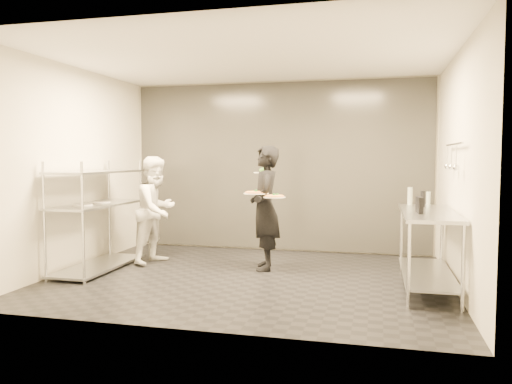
% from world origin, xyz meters
% --- Properties ---
extents(room_shell, '(5.00, 4.00, 2.80)m').
position_xyz_m(room_shell, '(0.00, 1.18, 1.40)').
color(room_shell, black).
rests_on(room_shell, ground).
extents(pass_rack, '(0.60, 1.60, 1.50)m').
position_xyz_m(pass_rack, '(-2.15, -0.00, 0.77)').
color(pass_rack, silver).
rests_on(pass_rack, ground).
extents(prep_counter, '(0.60, 1.80, 0.92)m').
position_xyz_m(prep_counter, '(2.18, 0.00, 0.63)').
color(prep_counter, silver).
rests_on(prep_counter, ground).
extents(utensil_rail, '(0.07, 1.20, 0.31)m').
position_xyz_m(utensil_rail, '(2.43, -0.00, 1.55)').
color(utensil_rail, silver).
rests_on(utensil_rail, room_shell).
extents(waiter, '(0.55, 0.71, 1.71)m').
position_xyz_m(waiter, '(0.10, 0.55, 0.85)').
color(waiter, black).
rests_on(waiter, ground).
extents(chef, '(0.76, 0.88, 1.56)m').
position_xyz_m(chef, '(-1.55, 0.60, 0.78)').
color(chef, white).
rests_on(chef, ground).
extents(pizza_plate_near, '(0.34, 0.34, 0.05)m').
position_xyz_m(pizza_plate_near, '(0.01, 0.37, 1.07)').
color(pizza_plate_near, silver).
rests_on(pizza_plate_near, waiter).
extents(pizza_plate_far, '(0.30, 0.30, 0.05)m').
position_xyz_m(pizza_plate_far, '(0.27, 0.32, 1.03)').
color(pizza_plate_far, silver).
rests_on(pizza_plate_far, waiter).
extents(salad_plate, '(0.31, 0.31, 0.07)m').
position_xyz_m(salad_plate, '(0.02, 0.81, 1.35)').
color(salad_plate, silver).
rests_on(salad_plate, waiter).
extents(pos_monitor, '(0.07, 0.26, 0.18)m').
position_xyz_m(pos_monitor, '(2.06, -0.22, 1.01)').
color(pos_monitor, black).
rests_on(pos_monitor, prep_counter).
extents(bottle_green, '(0.07, 0.07, 0.23)m').
position_xyz_m(bottle_green, '(2.02, 0.80, 1.04)').
color(bottle_green, gray).
rests_on(bottle_green, prep_counter).
extents(bottle_clear, '(0.05, 0.05, 0.18)m').
position_xyz_m(bottle_clear, '(2.25, 0.80, 1.01)').
color(bottle_clear, gray).
rests_on(bottle_clear, prep_counter).
extents(bottle_dark, '(0.06, 0.06, 0.20)m').
position_xyz_m(bottle_dark, '(2.16, 0.51, 1.02)').
color(bottle_dark, black).
rests_on(bottle_dark, prep_counter).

